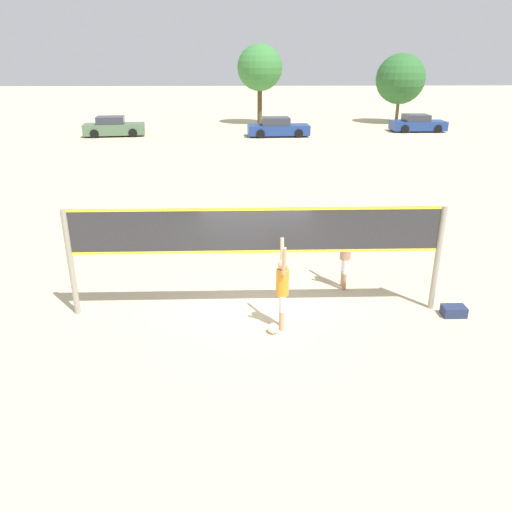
# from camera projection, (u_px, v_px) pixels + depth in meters

# --- Properties ---
(ground_plane) EXTENTS (200.00, 200.00, 0.00)m
(ground_plane) POSITION_uv_depth(u_px,v_px,m) (256.00, 310.00, 11.96)
(ground_plane) COLOR beige
(volleyball_net) EXTENTS (8.60, 0.14, 2.55)m
(volleyball_net) POSITION_uv_depth(u_px,v_px,m) (256.00, 240.00, 11.30)
(volleyball_net) COLOR gray
(volleyball_net) RESTS_ON ground_plane
(player_spiker) EXTENTS (0.28, 0.69, 2.04)m
(player_spiker) POSITION_uv_depth(u_px,v_px,m) (282.00, 284.00, 10.79)
(player_spiker) COLOR tan
(player_spiker) RESTS_ON ground_plane
(player_blocker) EXTENTS (0.28, 0.69, 2.03)m
(player_blocker) POSITION_uv_depth(u_px,v_px,m) (346.00, 250.00, 12.72)
(player_blocker) COLOR tan
(player_blocker) RESTS_ON ground_plane
(volleyball) EXTENTS (0.24, 0.24, 0.24)m
(volleyball) POSITION_uv_depth(u_px,v_px,m) (273.00, 328.00, 10.93)
(volleyball) COLOR silver
(volleyball) RESTS_ON ground_plane
(gear_bag) EXTENTS (0.54, 0.35, 0.24)m
(gear_bag) POSITION_uv_depth(u_px,v_px,m) (454.00, 311.00, 11.67)
(gear_bag) COLOR navy
(gear_bag) RESTS_ON ground_plane
(parked_car_near) EXTENTS (4.74, 2.47, 1.46)m
(parked_car_near) POSITION_uv_depth(u_px,v_px,m) (114.00, 127.00, 38.12)
(parked_car_near) COLOR #4C6B4C
(parked_car_near) RESTS_ON ground_plane
(parked_car_mid) EXTENTS (4.72, 2.08, 1.43)m
(parked_car_mid) POSITION_uv_depth(u_px,v_px,m) (278.00, 128.00, 37.95)
(parked_car_mid) COLOR navy
(parked_car_mid) RESTS_ON ground_plane
(parked_car_far) EXTENTS (4.29, 2.03, 1.35)m
(parked_car_far) POSITION_uv_depth(u_px,v_px,m) (417.00, 124.00, 40.45)
(parked_car_far) COLOR navy
(parked_car_far) RESTS_ON ground_plane
(tree_left_cluster) EXTENTS (3.94, 3.94, 6.77)m
(tree_left_cluster) POSITION_uv_depth(u_px,v_px,m) (260.00, 68.00, 43.47)
(tree_left_cluster) COLOR #4C3823
(tree_left_cluster) RESTS_ON ground_plane
(tree_right_cluster) EXTENTS (4.34, 4.34, 6.01)m
(tree_right_cluster) POSITION_uv_depth(u_px,v_px,m) (401.00, 79.00, 44.37)
(tree_right_cluster) COLOR brown
(tree_right_cluster) RESTS_ON ground_plane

